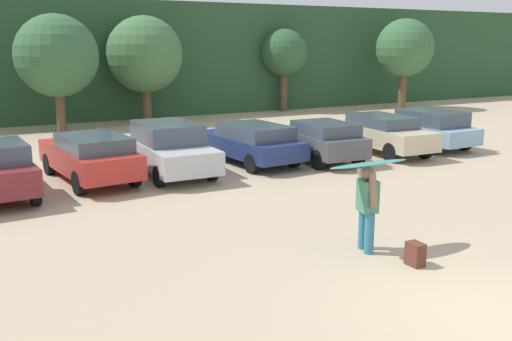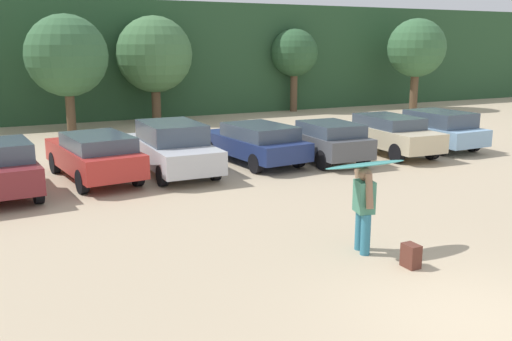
% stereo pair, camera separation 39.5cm
% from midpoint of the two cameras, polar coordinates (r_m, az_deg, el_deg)
% --- Properties ---
extents(ground_plane, '(120.00, 120.00, 0.00)m').
position_cam_midpoint_polar(ground_plane, '(9.56, 22.19, -13.69)').
color(ground_plane, tan).
extents(hillside_ridge, '(108.00, 12.00, 6.40)m').
position_cam_midpoint_polar(hillside_ridge, '(37.24, -16.46, 10.82)').
color(hillside_ridge, '#284C2D').
rests_on(hillside_ridge, ground_plane).
extents(tree_far_left, '(3.78, 3.78, 5.44)m').
position_cam_midpoint_polar(tree_far_left, '(27.92, -18.20, 10.94)').
color(tree_far_left, brown).
rests_on(tree_far_left, ground_plane).
extents(tree_far_right, '(3.97, 3.97, 5.53)m').
position_cam_midpoint_polar(tree_far_right, '(30.60, -9.86, 11.46)').
color(tree_far_right, brown).
rests_on(tree_far_right, ground_plane).
extents(tree_center_left, '(2.84, 2.84, 4.98)m').
position_cam_midpoint_polar(tree_center_left, '(34.93, 4.22, 11.71)').
color(tree_center_left, brown).
rests_on(tree_center_left, ground_plane).
extents(tree_ridge_back, '(3.61, 3.61, 5.64)m').
position_cam_midpoint_polar(tree_ridge_back, '(37.39, 16.21, 11.77)').
color(tree_ridge_back, brown).
rests_on(tree_ridge_back, ground_plane).
extents(parked_car_red, '(2.29, 4.79, 1.46)m').
position_cam_midpoint_polar(parked_car_red, '(17.81, -15.41, 1.56)').
color(parked_car_red, '#B72D28').
rests_on(parked_car_red, ground_plane).
extents(parked_car_silver, '(1.93, 4.77, 1.64)m').
position_cam_midpoint_polar(parked_car_silver, '(18.34, -7.84, 2.37)').
color(parked_car_silver, silver).
rests_on(parked_car_silver, ground_plane).
extents(parked_car_navy, '(2.31, 4.70, 1.39)m').
position_cam_midpoint_polar(parked_car_navy, '(19.66, 0.47, 2.92)').
color(parked_car_navy, navy).
rests_on(parked_car_navy, ground_plane).
extents(parked_car_dark_gray, '(1.92, 4.11, 1.43)m').
position_cam_midpoint_polar(parked_car_dark_gray, '(20.14, 7.53, 3.10)').
color(parked_car_dark_gray, '#4C4F54').
rests_on(parked_car_dark_gray, ground_plane).
extents(parked_car_champagne, '(1.93, 4.53, 1.45)m').
position_cam_midpoint_polar(parked_car_champagne, '(21.92, 13.83, 3.68)').
color(parked_car_champagne, beige).
rests_on(parked_car_champagne, ground_plane).
extents(parked_car_sky_blue, '(1.95, 4.69, 1.51)m').
position_cam_midpoint_polar(parked_car_sky_blue, '(23.71, 17.81, 4.08)').
color(parked_car_sky_blue, '#84ADD1').
rests_on(parked_car_sky_blue, ground_plane).
extents(person_adult, '(0.42, 0.84, 1.74)m').
position_cam_midpoint_polar(person_adult, '(11.40, 11.82, -3.43)').
color(person_adult, teal).
rests_on(person_adult, ground_plane).
extents(surfboard_teal, '(1.89, 0.55, 0.15)m').
position_cam_midpoint_polar(surfboard_teal, '(11.31, 12.04, 0.59)').
color(surfboard_teal, teal).
extents(backpack_dropped, '(0.24, 0.34, 0.45)m').
position_cam_midpoint_polar(backpack_dropped, '(11.09, 16.38, -8.27)').
color(backpack_dropped, '#592D23').
rests_on(backpack_dropped, ground_plane).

